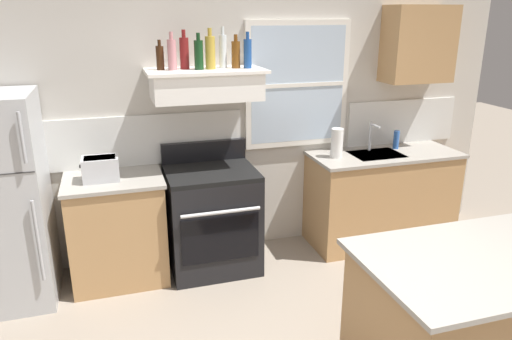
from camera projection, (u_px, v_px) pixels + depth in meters
back_wall at (231, 109)px, 4.37m from camera, size 5.40×0.11×2.70m
counter_left_of_stove at (118, 229)px, 4.05m from camera, size 0.79×0.63×0.91m
toaster at (101, 168)px, 3.82m from camera, size 0.30×0.20×0.19m
stove_range at (212, 218)px, 4.24m from camera, size 0.76×0.69×1.09m
range_hood_shelf at (206, 84)px, 3.96m from camera, size 0.96×0.52×0.24m
bottle_brown_stout at (160, 57)px, 3.84m from camera, size 0.06×0.06×0.24m
bottle_rose_pink at (172, 54)px, 3.82m from camera, size 0.07×0.07×0.30m
bottle_red_label_wine at (184, 53)px, 3.89m from camera, size 0.07×0.07×0.31m
bottle_dark_green_wine at (199, 54)px, 3.85m from camera, size 0.07×0.07×0.29m
bottle_champagne_gold_foil at (210, 52)px, 3.89m from camera, size 0.08×0.08×0.32m
bottle_clear_tall at (223, 51)px, 3.96m from camera, size 0.06×0.06×0.33m
bottle_amber_wine at (236, 54)px, 3.96m from camera, size 0.07×0.07×0.27m
bottle_blue_liqueur at (248, 53)px, 3.95m from camera, size 0.07×0.07×0.29m
counter_right_with_sink at (381, 197)px, 4.75m from camera, size 1.43×0.63×0.91m
sink_faucet at (372, 133)px, 4.61m from camera, size 0.03×0.17×0.28m
paper_towel_roll at (337, 143)px, 4.42m from camera, size 0.11×0.11×0.27m
dish_soap_bottle at (396, 140)px, 4.72m from camera, size 0.06×0.06×0.18m
kitchen_island at (477, 327)px, 2.79m from camera, size 1.40×0.90×0.91m
upper_cabinet_right at (418, 44)px, 4.52m from camera, size 0.64×0.32×0.70m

